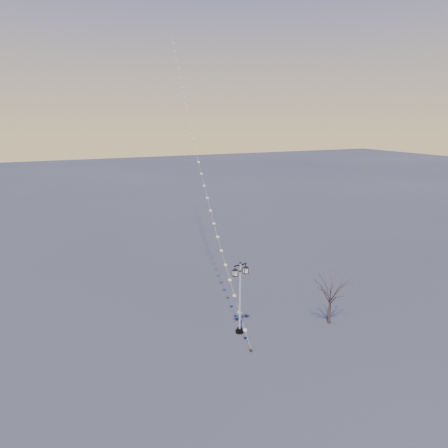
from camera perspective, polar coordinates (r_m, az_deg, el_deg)
ground at (r=28.59m, az=7.34°, el=-18.60°), size 300.00×300.00×0.00m
street_lamp at (r=29.79m, az=2.32°, el=-10.09°), size 1.44×0.63×5.69m
bare_tree at (r=32.37m, az=15.16°, el=-9.38°), size 2.35×2.35×3.89m
kite_train at (r=42.19m, az=-3.74°, el=11.95°), size 7.02×36.43×27.39m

